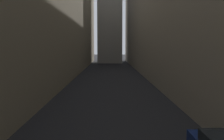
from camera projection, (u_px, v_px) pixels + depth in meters
The scene contains 1 object.
ground_plane at pixel (110, 79), 41.31m from camera, with size 264.00×264.00×0.00m, color black.
Camera 1 is at (-0.09, 6.96, 4.89)m, focal length 44.24 mm.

